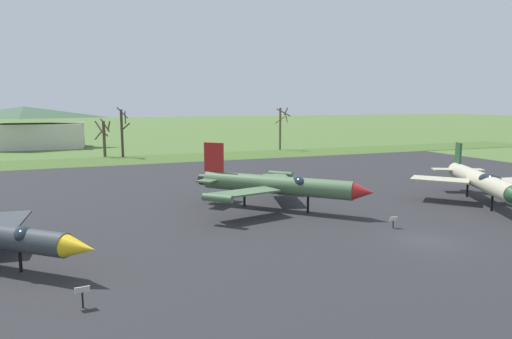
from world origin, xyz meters
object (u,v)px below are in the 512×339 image
Objects in this scene: jet_fighter_front_left at (276,184)px; info_placard_rear_center at (82,294)px; info_placard_front_left at (393,221)px; jet_fighter_front_right at (482,181)px; visitor_building at (25,128)px.

jet_fighter_front_left reaches higher than info_placard_rear_center.
jet_fighter_front_right is at bearing 15.79° from info_placard_front_left.
jet_fighter_front_left is 10.16m from info_placard_front_left.
jet_fighter_front_right is 84.34m from visitor_building.
info_placard_front_left is 0.04× the size of visitor_building.
info_placard_rear_center is (-21.10, -5.59, 0.12)m from info_placard_front_left.
info_placard_rear_center is at bearing -164.81° from jet_fighter_front_right.
jet_fighter_front_left is 72.22m from visitor_building.
info_placard_front_left is 0.85× the size of info_placard_rear_center.
visitor_building reaches higher than jet_fighter_front_left.
visitor_building is (-25.23, 67.64, 1.89)m from jet_fighter_front_left.
info_placard_rear_center is at bearing -165.16° from info_placard_front_left.
visitor_building is at bearing 120.69° from jet_fighter_front_right.
jet_fighter_front_left reaches higher than info_placard_front_left.
jet_fighter_front_left is 0.57× the size of visitor_building.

